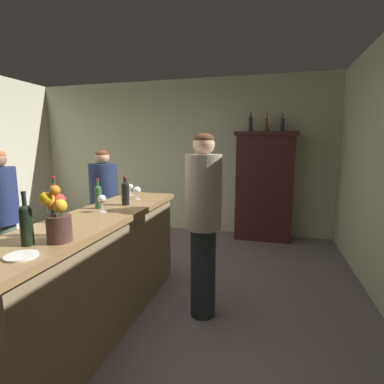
# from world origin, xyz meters

# --- Properties ---
(floor) EXTENTS (7.66, 7.66, 0.00)m
(floor) POSITION_xyz_m (0.00, 0.00, 0.00)
(floor) COLOR slate
(floor) RESTS_ON ground
(wall_back) EXTENTS (5.61, 0.12, 2.72)m
(wall_back) POSITION_xyz_m (0.00, 3.01, 1.36)
(wall_back) COLOR #B8BA97
(wall_back) RESTS_ON ground
(bar_counter) EXTENTS (0.59, 2.37, 1.00)m
(bar_counter) POSITION_xyz_m (0.28, -0.14, 0.51)
(bar_counter) COLOR #866F51
(bar_counter) RESTS_ON ground
(display_cabinet) EXTENTS (0.98, 0.42, 1.78)m
(display_cabinet) POSITION_xyz_m (1.59, 2.70, 0.93)
(display_cabinet) COLOR #3A191A
(display_cabinet) RESTS_ON ground
(wine_bottle_malbec) EXTENTS (0.06, 0.06, 0.28)m
(wine_bottle_malbec) POSITION_xyz_m (0.16, 0.10, 1.12)
(wine_bottle_malbec) COLOR #305330
(wine_bottle_malbec) RESTS_ON bar_counter
(wine_bottle_riesling) EXTENTS (0.07, 0.07, 0.28)m
(wine_bottle_riesling) POSITION_xyz_m (0.33, 0.31, 1.13)
(wine_bottle_riesling) COLOR black
(wine_bottle_riesling) RESTS_ON bar_counter
(wine_bottle_rose) EXTENTS (0.08, 0.08, 0.35)m
(wine_bottle_rose) POSITION_xyz_m (0.11, -0.40, 1.16)
(wine_bottle_rose) COLOR #1D3C22
(wine_bottle_rose) RESTS_ON bar_counter
(wine_bottle_pinot) EXTENTS (0.07, 0.07, 0.34)m
(wine_bottle_pinot) POSITION_xyz_m (0.36, -0.69, 1.15)
(wine_bottle_pinot) COLOR #2E532A
(wine_bottle_pinot) RESTS_ON bar_counter
(wine_bottle_syrah) EXTENTS (0.07, 0.07, 0.32)m
(wine_bottle_syrah) POSITION_xyz_m (0.32, -0.89, 1.14)
(wine_bottle_syrah) COLOR black
(wine_bottle_syrah) RESTS_ON bar_counter
(wine_glass_front) EXTENTS (0.07, 0.07, 0.15)m
(wine_glass_front) POSITION_xyz_m (0.27, -0.02, 1.11)
(wine_glass_front) COLOR white
(wine_glass_front) RESTS_ON bar_counter
(wine_glass_mid) EXTENTS (0.08, 0.08, 0.14)m
(wine_glass_mid) POSITION_xyz_m (0.31, 0.61, 1.10)
(wine_glass_mid) COLOR white
(wine_glass_mid) RESTS_ON bar_counter
(wine_glass_rear) EXTENTS (0.07, 0.07, 0.13)m
(wine_glass_rear) POSITION_xyz_m (0.12, 0.83, 1.09)
(wine_glass_rear) COLOR white
(wine_glass_rear) RESTS_ON bar_counter
(flower_arrangement) EXTENTS (0.16, 0.17, 0.35)m
(flower_arrangement) POSITION_xyz_m (0.45, -0.79, 1.15)
(flower_arrangement) COLOR #4B3129
(flower_arrangement) RESTS_ON bar_counter
(cheese_plate) EXTENTS (0.17, 0.17, 0.01)m
(cheese_plate) POSITION_xyz_m (0.43, -1.05, 1.01)
(cheese_plate) COLOR white
(cheese_plate) RESTS_ON bar_counter
(display_bottle_left) EXTENTS (0.07, 0.07, 0.31)m
(display_bottle_left) POSITION_xyz_m (1.35, 2.70, 1.93)
(display_bottle_left) COLOR black
(display_bottle_left) RESTS_ON display_cabinet
(display_bottle_midleft) EXTENTS (0.07, 0.07, 0.30)m
(display_bottle_midleft) POSITION_xyz_m (1.61, 2.70, 1.91)
(display_bottle_midleft) COLOR #432918
(display_bottle_midleft) RESTS_ON display_cabinet
(display_bottle_center) EXTENTS (0.06, 0.06, 0.30)m
(display_bottle_center) POSITION_xyz_m (1.84, 2.70, 1.91)
(display_bottle_center) COLOR #1E2836
(display_bottle_center) RESTS_ON display_cabinet
(patron_in_navy) EXTENTS (0.32, 0.32, 1.53)m
(patron_in_navy) POSITION_xyz_m (-0.94, 0.08, 0.85)
(patron_in_navy) COLOR #465E52
(patron_in_navy) RESTS_ON ground
(patron_by_cabinet) EXTENTS (0.37, 0.37, 1.51)m
(patron_by_cabinet) POSITION_xyz_m (-0.45, 1.19, 0.82)
(patron_by_cabinet) COLOR gray
(patron_by_cabinet) RESTS_ON ground
(bartender) EXTENTS (0.32, 0.32, 1.68)m
(bartender) POSITION_xyz_m (1.11, 0.26, 0.93)
(bartender) COLOR #242A2D
(bartender) RESTS_ON ground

